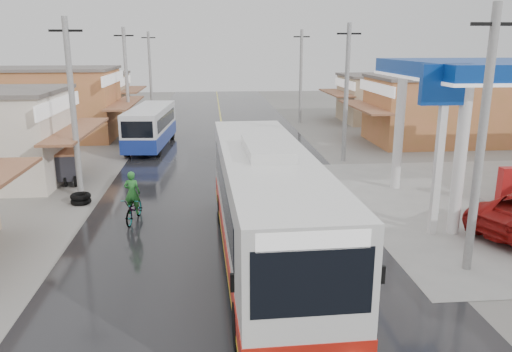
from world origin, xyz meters
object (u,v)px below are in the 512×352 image
(second_bus, at_px, (150,126))
(cyclist, at_px, (134,205))
(tricycle_near, at_px, (53,165))
(tyre_stack, at_px, (81,199))
(coach_bus, at_px, (266,208))
(tricycle_far, at_px, (65,165))

(second_bus, distance_m, cyclist, 14.70)
(tricycle_near, relative_size, tyre_stack, 2.47)
(cyclist, height_order, tricycle_near, cyclist)
(coach_bus, bearing_deg, second_bus, 105.20)
(cyclist, xyz_separation_m, tyre_stack, (-2.70, 2.57, -0.47))
(second_bus, distance_m, tricycle_far, 9.16)
(second_bus, distance_m, tyre_stack, 12.27)
(tricycle_near, bearing_deg, tricycle_far, -9.49)
(coach_bus, relative_size, tyre_stack, 14.35)
(coach_bus, xyz_separation_m, tyre_stack, (-7.47, 7.02, -1.70))
(coach_bus, relative_size, tricycle_far, 5.97)
(tyre_stack, bearing_deg, cyclist, -43.55)
(coach_bus, relative_size, second_bus, 1.54)
(tricycle_near, bearing_deg, coach_bus, -58.56)
(cyclist, xyz_separation_m, tricycle_far, (-4.30, 6.14, 0.25))
(second_bus, height_order, cyclist, second_bus)
(coach_bus, height_order, tricycle_near, coach_bus)
(tricycle_far, bearing_deg, second_bus, 62.34)
(coach_bus, bearing_deg, tricycle_far, 129.10)
(coach_bus, distance_m, tricycle_far, 13.98)
(tricycle_near, distance_m, tyre_stack, 4.23)
(tyre_stack, bearing_deg, second_bus, 81.71)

